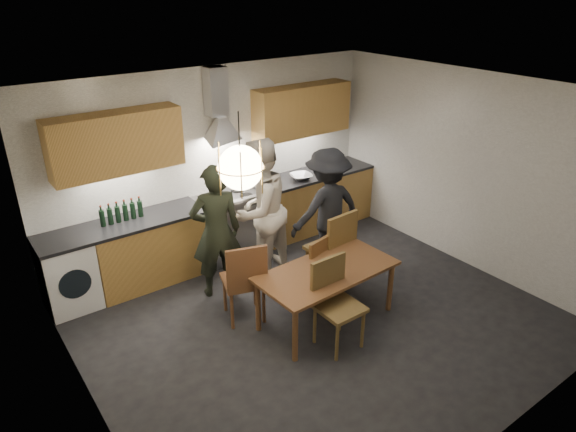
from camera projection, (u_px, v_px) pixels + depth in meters
ground at (316, 318)px, 5.99m from camera, size 5.00×5.00×0.00m
room_shell at (320, 182)px, 5.27m from camera, size 5.02×4.52×2.61m
counter_run at (231, 224)px, 7.24m from camera, size 5.00×0.62×0.90m
range_stove at (230, 225)px, 7.23m from camera, size 0.90×0.60×0.92m
wall_fixtures at (220, 124)px, 6.71m from camera, size 4.30×0.54×1.10m
pendant_lamp at (240, 168)px, 4.50m from camera, size 0.43×0.43×0.70m
dining_table at (327, 276)px, 5.73m from camera, size 1.61×0.85×0.67m
chair_back_left at (245, 278)px, 5.71m from camera, size 0.57×0.57×1.01m
chair_back_mid at (313, 264)px, 6.17m from camera, size 0.46×0.46×0.85m
chair_back_right at (335, 245)px, 6.36m from camera, size 0.51×0.51×1.06m
chair_front at (334, 297)px, 5.39m from camera, size 0.45×0.45×0.99m
person_left at (216, 232)px, 6.14m from camera, size 0.71×0.57×1.70m
person_mid at (259, 211)px, 6.50m from camera, size 1.08×0.95×1.87m
person_right at (327, 208)px, 6.83m from camera, size 1.11×0.69×1.65m
mixing_bowl at (301, 177)px, 7.59m from camera, size 0.39×0.39×0.08m
stock_pot at (326, 165)px, 7.98m from camera, size 0.27×0.27×0.14m
wine_bottles at (121, 211)px, 6.24m from camera, size 0.54×0.06×0.27m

